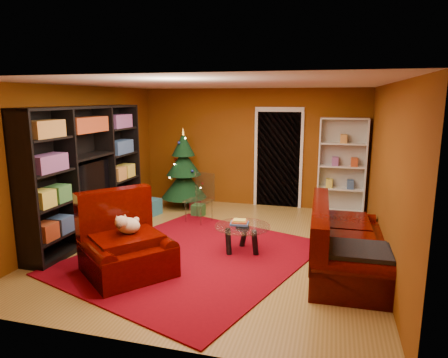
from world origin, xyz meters
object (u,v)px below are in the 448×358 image
(acrylic_chair, at_px, (199,201))
(rug, at_px, (193,257))
(media_unit, at_px, (87,173))
(armchair, at_px, (127,243))
(white_bookshelf, at_px, (342,166))
(dog, at_px, (128,226))
(gift_box_teal, at_px, (151,207))
(gift_box_green, at_px, (198,210))
(gift_box_red, at_px, (195,203))
(christmas_tree, at_px, (184,169))
(coffee_table, at_px, (242,239))
(sofa, at_px, (348,238))

(acrylic_chair, bearing_deg, rug, -56.05)
(media_unit, height_order, armchair, media_unit)
(white_bookshelf, bearing_deg, dog, -126.00)
(gift_box_teal, relative_size, acrylic_chair, 0.38)
(media_unit, xyz_separation_m, acrylic_chair, (1.56, 1.27, -0.70))
(rug, distance_m, gift_box_teal, 2.54)
(gift_box_teal, bearing_deg, armchair, -70.86)
(rug, distance_m, acrylic_chair, 1.82)
(gift_box_green, bearing_deg, rug, -73.35)
(gift_box_red, relative_size, dog, 0.61)
(gift_box_teal, xyz_separation_m, dog, (0.94, -2.66, 0.51))
(gift_box_red, xyz_separation_m, white_bookshelf, (3.06, 0.51, 0.87))
(christmas_tree, relative_size, gift_box_teal, 5.42)
(christmas_tree, bearing_deg, coffee_table, -51.26)
(gift_box_teal, distance_m, white_bookshelf, 4.06)
(gift_box_teal, bearing_deg, christmas_tree, 59.57)
(white_bookshelf, bearing_deg, gift_box_green, -159.69)
(armchair, xyz_separation_m, dog, (-0.01, 0.07, 0.22))
(gift_box_teal, relative_size, dog, 0.82)
(gift_box_red, distance_m, white_bookshelf, 3.22)
(gift_box_green, xyz_separation_m, armchair, (-0.03, -2.90, 0.34))
(armchair, xyz_separation_m, coffee_table, (1.35, 1.18, -0.23))
(gift_box_teal, xyz_separation_m, acrylic_chair, (1.13, -0.26, 0.27))
(white_bookshelf, distance_m, armchair, 4.87)
(gift_box_green, height_order, coffee_table, coffee_table)
(gift_box_green, bearing_deg, media_unit, -129.71)
(media_unit, relative_size, coffee_table, 3.40)
(dog, bearing_deg, coffee_table, -11.34)
(dog, bearing_deg, christmas_tree, 47.65)
(white_bookshelf, xyz_separation_m, coffee_table, (-1.50, -2.73, -0.77))
(media_unit, xyz_separation_m, gift_box_green, (1.41, 1.69, -1.01))
(christmas_tree, distance_m, sofa, 4.27)
(media_unit, bearing_deg, gift_box_red, 62.70)
(coffee_table, bearing_deg, sofa, -7.94)
(christmas_tree, height_order, coffee_table, christmas_tree)
(christmas_tree, bearing_deg, gift_box_teal, -120.43)
(media_unit, bearing_deg, coffee_table, 0.04)
(gift_box_teal, height_order, gift_box_green, gift_box_teal)
(white_bookshelf, relative_size, acrylic_chair, 2.36)
(sofa, bearing_deg, gift_box_teal, 63.87)
(acrylic_chair, bearing_deg, media_unit, -122.69)
(gift_box_green, relative_size, gift_box_red, 0.97)
(media_unit, distance_m, gift_box_green, 2.42)
(christmas_tree, relative_size, gift_box_green, 7.45)
(christmas_tree, distance_m, gift_box_green, 1.09)
(coffee_table, xyz_separation_m, acrylic_chair, (-1.16, 1.30, 0.21))
(dog, xyz_separation_m, coffee_table, (1.36, 1.11, -0.45))
(christmas_tree, xyz_separation_m, dog, (0.50, -3.42, -0.18))
(acrylic_chair, bearing_deg, gift_box_teal, -174.48)
(media_unit, relative_size, gift_box_green, 12.37)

